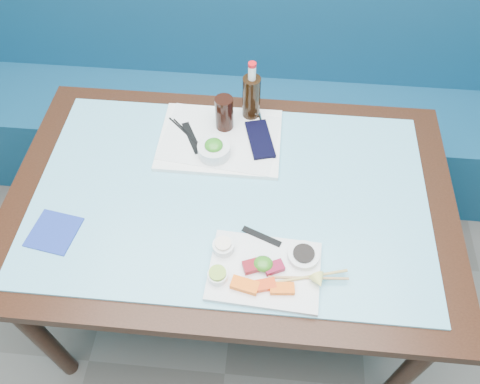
# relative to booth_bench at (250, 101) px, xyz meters

# --- Properties ---
(booth_bench) EXTENTS (3.00, 0.56, 1.17)m
(booth_bench) POSITION_rel_booth_bench_xyz_m (0.00, 0.00, 0.00)
(booth_bench) COLOR navy
(booth_bench) RESTS_ON ground
(dining_table) EXTENTS (1.40, 0.90, 0.75)m
(dining_table) POSITION_rel_booth_bench_xyz_m (0.00, -0.84, 0.29)
(dining_table) COLOR black
(dining_table) RESTS_ON ground
(glass_top) EXTENTS (1.22, 0.76, 0.01)m
(glass_top) POSITION_rel_booth_bench_xyz_m (0.00, -0.84, 0.38)
(glass_top) COLOR #67B4CE
(glass_top) RESTS_ON dining_table
(sashimi_plate) EXTENTS (0.32, 0.23, 0.02)m
(sashimi_plate) POSITION_rel_booth_bench_xyz_m (0.12, -1.10, 0.39)
(sashimi_plate) COLOR silver
(sashimi_plate) RESTS_ON glass_top
(salmon_left) EXTENTS (0.08, 0.05, 0.02)m
(salmon_left) POSITION_rel_booth_bench_xyz_m (0.07, -1.16, 0.41)
(salmon_left) COLOR #FF5D0A
(salmon_left) RESTS_ON sashimi_plate
(salmon_mid) EXTENTS (0.07, 0.05, 0.02)m
(salmon_mid) POSITION_rel_booth_bench_xyz_m (0.12, -1.15, 0.41)
(salmon_mid) COLOR red
(salmon_mid) RESTS_ON sashimi_plate
(salmon_right) EXTENTS (0.07, 0.04, 0.02)m
(salmon_right) POSITION_rel_booth_bench_xyz_m (0.17, -1.16, 0.41)
(salmon_right) COLOR #FF5B0A
(salmon_right) RESTS_ON sashimi_plate
(tuna_left) EXTENTS (0.07, 0.06, 0.02)m
(tuna_left) POSITION_rel_booth_bench_xyz_m (0.09, -1.10, 0.41)
(tuna_left) COLOR maroon
(tuna_left) RESTS_ON sashimi_plate
(tuna_right) EXTENTS (0.06, 0.05, 0.02)m
(tuna_right) POSITION_rel_booth_bench_xyz_m (0.15, -1.10, 0.41)
(tuna_right) COLOR maroon
(tuna_right) RESTS_ON sashimi_plate
(seaweed_garnish) EXTENTS (0.07, 0.07, 0.03)m
(seaweed_garnish) POSITION_rel_booth_bench_xyz_m (0.12, -1.09, 0.41)
(seaweed_garnish) COLOR #317A1C
(seaweed_garnish) RESTS_ON sashimi_plate
(ramekin_wasabi) EXTENTS (0.06, 0.06, 0.02)m
(ramekin_wasabi) POSITION_rel_booth_bench_xyz_m (-0.00, -1.14, 0.41)
(ramekin_wasabi) COLOR white
(ramekin_wasabi) RESTS_ON sashimi_plate
(wasabi_fill) EXTENTS (0.06, 0.06, 0.01)m
(wasabi_fill) POSITION_rel_booth_bench_xyz_m (-0.00, -1.14, 0.43)
(wasabi_fill) COLOR #86B039
(wasabi_fill) RESTS_ON ramekin_wasabi
(ramekin_ginger) EXTENTS (0.07, 0.07, 0.03)m
(ramekin_ginger) POSITION_rel_booth_bench_xyz_m (0.00, -1.05, 0.41)
(ramekin_ginger) COLOR silver
(ramekin_ginger) RESTS_ON sashimi_plate
(ginger_fill) EXTENTS (0.05, 0.05, 0.01)m
(ginger_fill) POSITION_rel_booth_bench_xyz_m (0.00, -1.05, 0.43)
(ginger_fill) COLOR #FFE8D1
(ginger_fill) RESTS_ON ramekin_ginger
(soy_dish) EXTENTS (0.09, 0.09, 0.02)m
(soy_dish) POSITION_rel_booth_bench_xyz_m (0.23, -1.05, 0.41)
(soy_dish) COLOR silver
(soy_dish) RESTS_ON sashimi_plate
(soy_fill) EXTENTS (0.07, 0.07, 0.01)m
(soy_fill) POSITION_rel_booth_bench_xyz_m (0.23, -1.05, 0.42)
(soy_fill) COLOR black
(soy_fill) RESTS_ON soy_dish
(lemon_wedge) EXTENTS (0.05, 0.05, 0.04)m
(lemon_wedge) POSITION_rel_booth_bench_xyz_m (0.27, -1.13, 0.42)
(lemon_wedge) COLOR #FFFA78
(lemon_wedge) RESTS_ON sashimi_plate
(chopstick_sleeve) EXTENTS (0.12, 0.06, 0.00)m
(chopstick_sleeve) POSITION_rel_booth_bench_xyz_m (0.11, -1.00, 0.40)
(chopstick_sleeve) COLOR black
(chopstick_sleeve) RESTS_ON sashimi_plate
(wooden_chopstick_a) EXTENTS (0.23, 0.07, 0.01)m
(wooden_chopstick_a) POSITION_rel_booth_bench_xyz_m (0.23, -1.12, 0.40)
(wooden_chopstick_a) COLOR tan
(wooden_chopstick_a) RESTS_ON sashimi_plate
(wooden_chopstick_b) EXTENTS (0.22, 0.02, 0.01)m
(wooden_chopstick_b) POSITION_rel_booth_bench_xyz_m (0.24, -1.12, 0.40)
(wooden_chopstick_b) COLOR tan
(wooden_chopstick_b) RESTS_ON sashimi_plate
(serving_tray) EXTENTS (0.41, 0.31, 0.02)m
(serving_tray) POSITION_rel_booth_bench_xyz_m (-0.06, -0.62, 0.39)
(serving_tray) COLOR white
(serving_tray) RESTS_ON glass_top
(paper_placemat) EXTENTS (0.41, 0.31, 0.00)m
(paper_placemat) POSITION_rel_booth_bench_xyz_m (-0.06, -0.62, 0.40)
(paper_placemat) COLOR silver
(paper_placemat) RESTS_ON serving_tray
(seaweed_bowl) EXTENTS (0.14, 0.14, 0.04)m
(seaweed_bowl) POSITION_rel_booth_bench_xyz_m (-0.07, -0.70, 0.42)
(seaweed_bowl) COLOR silver
(seaweed_bowl) RESTS_ON serving_tray
(seaweed_salad) EXTENTS (0.07, 0.07, 0.03)m
(seaweed_salad) POSITION_rel_booth_bench_xyz_m (-0.07, -0.70, 0.44)
(seaweed_salad) COLOR #2D801D
(seaweed_salad) RESTS_ON seaweed_bowl
(cola_glass) EXTENTS (0.06, 0.06, 0.13)m
(cola_glass) POSITION_rel_booth_bench_xyz_m (-0.05, -0.57, 0.46)
(cola_glass) COLOR black
(cola_glass) RESTS_ON serving_tray
(navy_pouch) EXTENTS (0.11, 0.18, 0.01)m
(navy_pouch) POSITION_rel_booth_bench_xyz_m (0.08, -0.62, 0.41)
(navy_pouch) COLOR black
(navy_pouch) RESTS_ON serving_tray
(fork) EXTENTS (0.03, 0.08, 0.01)m
(fork) POSITION_rel_booth_bench_xyz_m (0.07, -0.52, 0.40)
(fork) COLOR silver
(fork) RESTS_ON serving_tray
(black_chopstick_a) EXTENTS (0.18, 0.18, 0.01)m
(black_chopstick_a) POSITION_rel_booth_bench_xyz_m (-0.16, -0.63, 0.40)
(black_chopstick_a) COLOR black
(black_chopstick_a) RESTS_ON serving_tray
(black_chopstick_b) EXTENTS (0.16, 0.17, 0.01)m
(black_chopstick_b) POSITION_rel_booth_bench_xyz_m (-0.15, -0.63, 0.40)
(black_chopstick_b) COLOR black
(black_chopstick_b) RESTS_ON serving_tray
(tray_sleeve) EXTENTS (0.09, 0.15, 0.00)m
(tray_sleeve) POSITION_rel_booth_bench_xyz_m (-0.15, -0.63, 0.40)
(tray_sleeve) COLOR black
(tray_sleeve) RESTS_ON serving_tray
(cola_bottle_body) EXTENTS (0.07, 0.07, 0.17)m
(cola_bottle_body) POSITION_rel_booth_bench_xyz_m (0.04, -0.50, 0.47)
(cola_bottle_body) COLOR black
(cola_bottle_body) RESTS_ON glass_top
(cola_bottle_neck) EXTENTS (0.03, 0.03, 0.05)m
(cola_bottle_neck) POSITION_rel_booth_bench_xyz_m (0.04, -0.50, 0.58)
(cola_bottle_neck) COLOR white
(cola_bottle_neck) RESTS_ON cola_bottle_body
(cola_bottle_cap) EXTENTS (0.03, 0.03, 0.01)m
(cola_bottle_cap) POSITION_rel_booth_bench_xyz_m (0.04, -0.50, 0.61)
(cola_bottle_cap) COLOR red
(cola_bottle_cap) RESTS_ON cola_bottle_neck
(blue_napkin) EXTENTS (0.15, 0.15, 0.01)m
(blue_napkin) POSITION_rel_booth_bench_xyz_m (-0.50, -1.03, 0.39)
(blue_napkin) COLOR navy
(blue_napkin) RESTS_ON glass_top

